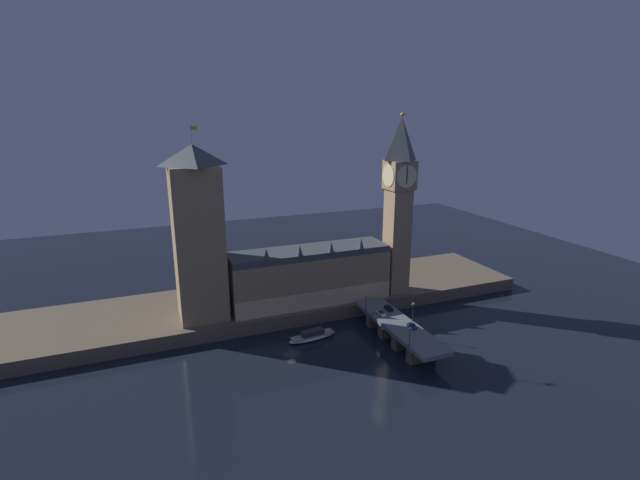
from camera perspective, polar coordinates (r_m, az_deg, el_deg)
The scene contains 14 objects.
ground_plane at distance 156.46m, azimuth -3.54°, elevation -13.89°, with size 400.00×400.00×0.00m, color black.
embankment at distance 189.03m, azimuth -7.32°, elevation -7.72°, with size 220.00×42.00×5.12m.
parliament_hall at distance 179.82m, azimuth -1.35°, elevation -4.35°, with size 61.83×16.92×25.26m.
clock_tower at distance 185.55m, azimuth 9.64°, elevation 4.83°, with size 10.47×10.58×71.38m.
victoria_tower at distance 165.58m, azimuth -14.79°, elevation 0.74°, with size 16.70×16.70×67.43m.
bridge at distance 164.53m, azimuth 9.68°, elevation -10.81°, with size 11.12×46.00×6.64m.
car_northbound_lead at distance 168.62m, azimuth 7.52°, elevation -8.94°, with size 1.86×4.22×1.40m.
car_southbound_lead at distance 161.39m, azimuth 11.25°, elevation -10.30°, with size 2.09×4.06×1.37m.
car_southbound_trail at distance 173.29m, azimuth 8.45°, elevation -8.26°, with size 1.85×4.15×1.53m.
pedestrian_far_rail at distance 168.54m, azimuth 6.55°, elevation -8.83°, with size 0.38×0.38×1.69m.
street_lamp_near at distance 148.08m, azimuth 11.01°, elevation -11.28°, with size 1.34×0.60×6.49m.
street_lamp_mid at distance 164.39m, azimuth 11.38°, elevation -8.39°, with size 1.34×0.60×6.93m.
street_lamp_far at distance 171.11m, azimuth 5.68°, elevation -7.28°, with size 1.34×0.60×6.41m.
boat_upstream at distance 164.99m, azimuth -0.93°, elevation -11.72°, with size 18.22×6.72×3.35m.
Camera 1 is at (-41.74, -129.72, 76.87)m, focal length 26.00 mm.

